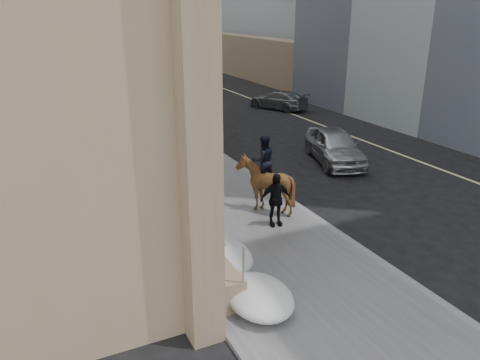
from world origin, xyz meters
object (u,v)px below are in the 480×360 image
object	(u,v)px
mounted_horse_left	(184,164)
car_grey	(278,100)
pedestrian	(275,200)
mounted_horse_right	(265,181)
car_silver	(335,146)

from	to	relation	value
mounted_horse_left	car_grey	xyz separation A→B (m)	(11.15, 12.58, -0.70)
pedestrian	mounted_horse_right	bearing A→B (deg)	87.21
mounted_horse_left	pedestrian	xyz separation A→B (m)	(1.75, -3.66, -0.34)
mounted_horse_left	car_grey	world-z (taller)	mounted_horse_left
car_grey	car_silver	bearing A→B (deg)	47.52
car_grey	mounted_horse_right	bearing A→B (deg)	33.79
pedestrian	car_silver	distance (m)	7.50
mounted_horse_left	pedestrian	bearing A→B (deg)	120.63
mounted_horse_left	car_grey	distance (m)	16.83
car_silver	mounted_horse_right	bearing A→B (deg)	-129.17
mounted_horse_right	car_silver	size ratio (longest dim) A/B	0.57
pedestrian	car_grey	bearing A→B (deg)	68.72
mounted_horse_right	mounted_horse_left	bearing A→B (deg)	-46.38
pedestrian	car_silver	size ratio (longest dim) A/B	0.38
mounted_horse_right	car_grey	world-z (taller)	mounted_horse_right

